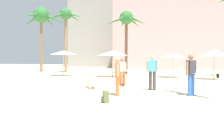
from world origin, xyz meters
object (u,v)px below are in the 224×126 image
object	(u,v)px
person_mid_right	(117,74)
palm_tree_center	(66,19)
cafe_umbrella_3	(173,55)
person_far_right	(122,70)
cafe_umbrella_1	(113,53)
cafe_umbrella_2	(214,53)
palm_tree_left	(126,22)
backpack	(105,97)
beach_towel	(140,102)
palm_tree_far_right	(41,18)
person_near_right	(152,71)
cafe_umbrella_0	(63,53)
person_mid_center	(191,73)
person_mid_left	(91,83)

from	to	relation	value
person_mid_right	palm_tree_center	bearing A→B (deg)	-70.91
cafe_umbrella_3	person_far_right	world-z (taller)	cafe_umbrella_3
cafe_umbrella_1	cafe_umbrella_2	world-z (taller)	cafe_umbrella_1
palm_tree_left	backpack	distance (m)	16.58
beach_towel	palm_tree_far_right	bearing A→B (deg)	133.48
person_near_right	person_mid_right	xyz separation A→B (m)	(-1.28, -2.01, -0.08)
cafe_umbrella_3	person_mid_right	size ratio (longest dim) A/B	1.35
backpack	person_mid_right	distance (m)	1.67
palm_tree_center	person_far_right	size ratio (longest dim) A/B	3.11
cafe_umbrella_0	beach_towel	world-z (taller)	cafe_umbrella_0
person_mid_center	cafe_umbrella_0	bearing A→B (deg)	4.79
palm_tree_far_right	backpack	xyz separation A→B (m)	(13.96, -16.39, -6.80)
palm_tree_far_right	cafe_umbrella_1	world-z (taller)	palm_tree_far_right
palm_tree_center	beach_towel	size ratio (longest dim) A/B	4.94
backpack	person_mid_center	bearing A→B (deg)	-170.23
palm_tree_left	palm_tree_far_right	distance (m)	11.60
palm_tree_center	person_far_right	xyz separation A→B (m)	(9.57, -10.67, -5.63)
person_near_right	person_mid_left	bearing A→B (deg)	-78.98
palm_tree_center	person_near_right	xyz separation A→B (m)	(11.47, -12.33, -5.55)
beach_towel	person_mid_center	bearing A→B (deg)	46.96
cafe_umbrella_0	person_near_right	distance (m)	11.53
palm_tree_far_right	person_mid_center	xyz separation A→B (m)	(17.01, -13.94, -6.06)
cafe_umbrella_0	person_far_right	distance (m)	9.04
palm_tree_far_right	person_mid_right	world-z (taller)	palm_tree_far_right
cafe_umbrella_2	backpack	distance (m)	12.03
palm_tree_far_right	beach_towel	bearing A→B (deg)	-46.52
person_near_right	cafe_umbrella_2	bearing A→B (deg)	157.76
cafe_umbrella_2	person_mid_center	xyz separation A→B (m)	(-2.42, -8.10, -1.14)
cafe_umbrella_2	beach_towel	distance (m)	11.18
cafe_umbrella_2	person_far_right	xyz separation A→B (m)	(-6.03, -5.37, -1.17)
person_near_right	person_far_right	bearing A→B (deg)	-122.84
backpack	person_mid_center	size ratio (longest dim) A/B	0.17
palm_tree_left	palm_tree_center	distance (m)	7.72
palm_tree_left	person_mid_left	size ratio (longest dim) A/B	6.90
palm_tree_left	person_far_right	distance (m)	11.49
cafe_umbrella_3	cafe_umbrella_2	bearing A→B (deg)	-18.72
palm_tree_center	cafe_umbrella_3	world-z (taller)	palm_tree_center
palm_tree_left	cafe_umbrella_2	size ratio (longest dim) A/B	2.98
cafe_umbrella_3	person_mid_right	xyz separation A→B (m)	(-2.40, -10.05, -1.04)
cafe_umbrella_3	beach_towel	xyz separation A→B (m)	(-1.29, -11.13, -1.93)
palm_tree_far_right	cafe_umbrella_2	xyz separation A→B (m)	(19.42, -5.84, -4.92)
cafe_umbrella_1	backpack	distance (m)	11.28
beach_towel	backpack	bearing A→B (deg)	-159.39
person_mid_left	person_far_right	xyz separation A→B (m)	(1.29, 1.81, 0.60)
palm_tree_left	person_near_right	bearing A→B (deg)	-72.30
cafe_umbrella_2	person_mid_left	world-z (taller)	cafe_umbrella_2
palm_tree_far_right	backpack	world-z (taller)	palm_tree_far_right
palm_tree_left	person_mid_right	distance (m)	14.95
cafe_umbrella_1	person_mid_left	distance (m)	7.67
person_far_right	person_near_right	xyz separation A→B (m)	(1.90, -1.66, 0.08)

